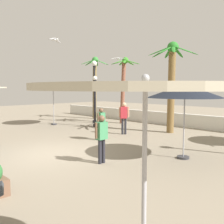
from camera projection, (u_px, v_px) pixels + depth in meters
name	position (u px, v px, depth m)	size (l,w,h in m)	color
ground_plane	(47.00, 154.00, 10.01)	(56.00, 56.00, 0.00)	gray
boundary_wall	(184.00, 120.00, 16.88)	(25.20, 0.30, 0.87)	silver
patio_umbrella_2	(145.00, 101.00, 2.52)	(2.19, 2.19, 2.67)	#333338
patio_umbrella_3	(185.00, 91.00, 9.15)	(2.70, 2.70, 2.72)	#333338
patio_umbrella_5	(53.00, 89.00, 17.70)	(2.69, 2.69, 2.69)	#333338
palm_tree_0	(172.00, 76.00, 14.47)	(2.72, 2.72, 5.09)	brown
palm_tree_1	(95.00, 81.00, 21.25)	(2.36, 2.17, 5.06)	olive
palm_tree_2	(124.00, 82.00, 18.33)	(2.06, 2.10, 4.69)	brown
lamp_post_0	(95.00, 100.00, 16.86)	(0.29, 0.29, 3.31)	black
lamp_post_2	(94.00, 84.00, 18.57)	(0.38, 0.38, 4.46)	black
guest_0	(124.00, 115.00, 14.15)	(0.44, 0.42, 1.75)	#26262D
guest_1	(101.00, 121.00, 12.57)	(0.30, 0.55, 1.56)	#3F8C59
guest_2	(102.00, 134.00, 8.68)	(0.24, 0.56, 1.63)	#26262D
seagull_0	(118.00, 59.00, 17.81)	(0.60, 1.11, 0.15)	white
seagull_1	(55.00, 40.00, 13.90)	(0.78, 1.08, 0.18)	white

